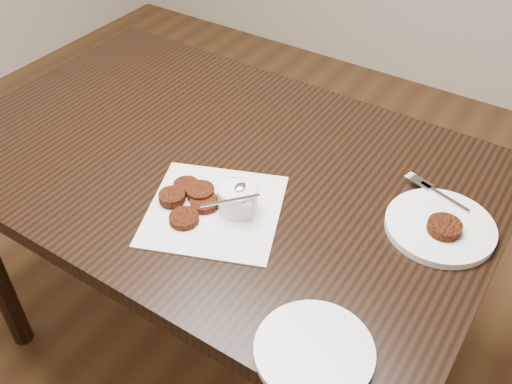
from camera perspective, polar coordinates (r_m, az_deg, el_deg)
floor at (r=1.84m, az=-5.00°, el=-17.31°), size 4.00×4.00×0.00m
table at (r=1.59m, az=-3.48°, el=-7.41°), size 1.28×0.82×0.75m
napkin at (r=1.19m, az=-4.18°, el=-1.81°), size 0.35×0.35×0.00m
sauce_ramekin at (r=1.15m, az=-1.88°, el=0.49°), size 0.13×0.13×0.12m
patty_cluster at (r=1.20m, az=-6.39°, el=-0.69°), size 0.21×0.21×0.02m
plate_with_patty at (r=1.20m, az=17.95°, el=-3.01°), size 0.27×0.27×0.03m
plate_empty at (r=0.96m, az=5.82°, el=-15.49°), size 0.26×0.26×0.01m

